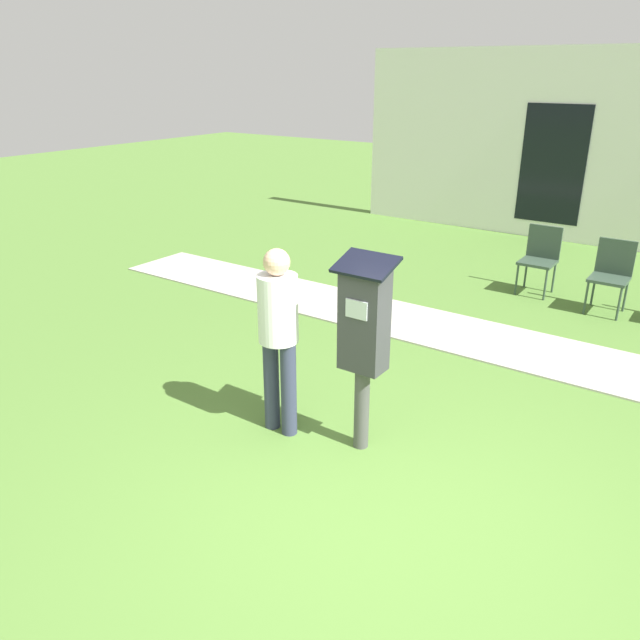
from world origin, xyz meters
TOP-DOWN VIEW (x-y plane):
  - ground_plane at (0.00, 0.00)m, footprint 40.00×40.00m
  - sidewalk at (0.00, 3.32)m, footprint 12.00×1.10m
  - parking_meter at (-0.61, 0.73)m, footprint 0.44×0.31m
  - person_standing at (-1.29, 0.55)m, footprint 0.32×0.32m
  - outdoor_chair_left at (-0.61, 5.32)m, footprint 0.44×0.44m
  - outdoor_chair_middle at (0.33, 5.10)m, footprint 0.44×0.44m

SIDE VIEW (x-z plane):
  - ground_plane at x=0.00m, z-range 0.00..0.00m
  - sidewalk at x=0.00m, z-range 0.00..0.02m
  - outdoor_chair_left at x=-0.61m, z-range 0.08..0.98m
  - outdoor_chair_middle at x=0.33m, z-range 0.08..0.98m
  - person_standing at x=-1.29m, z-range 0.14..1.72m
  - parking_meter at x=-0.61m, z-range 0.22..1.81m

